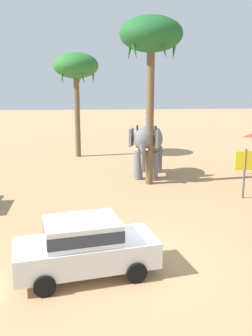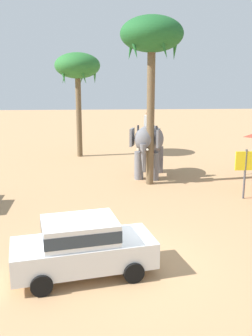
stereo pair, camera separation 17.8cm
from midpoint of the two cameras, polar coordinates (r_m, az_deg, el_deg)
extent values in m
plane|color=tan|center=(12.20, -1.00, -14.13)|extent=(120.00, 120.00, 0.00)
cube|color=white|center=(11.38, -6.47, -12.53)|extent=(4.36, 2.50, 0.76)
cube|color=white|center=(11.08, -7.08, -9.32)|extent=(2.37, 1.95, 0.64)
cube|color=#2D3842|center=(11.08, -7.08, -9.32)|extent=(2.40, 1.98, 0.35)
cylinder|color=black|center=(12.53, -1.25, -11.83)|extent=(0.62, 0.30, 0.60)
cylinder|color=black|center=(11.08, 1.10, -15.42)|extent=(0.62, 0.30, 0.60)
cylinder|color=black|center=(12.20, -13.17, -12.94)|extent=(0.62, 0.30, 0.60)
cylinder|color=black|center=(10.70, -12.62, -16.89)|extent=(0.62, 0.30, 0.60)
ellipsoid|color=slate|center=(22.15, 3.19, 4.28)|extent=(2.42, 3.43, 1.70)
cylinder|color=slate|center=(21.44, 3.91, 0.28)|extent=(0.52, 0.52, 1.60)
cylinder|color=slate|center=(21.58, 1.60, 0.39)|extent=(0.52, 0.52, 1.60)
cylinder|color=slate|center=(23.24, 4.58, 1.29)|extent=(0.52, 0.52, 1.60)
cylinder|color=slate|center=(23.37, 2.44, 1.39)|extent=(0.52, 0.52, 1.60)
ellipsoid|color=slate|center=(20.52, 2.48, 4.40)|extent=(1.34, 1.27, 1.20)
cube|color=slate|center=(20.50, 4.52, 4.51)|extent=(0.34, 0.80, 0.96)
cube|color=slate|center=(20.74, 0.56, 4.65)|extent=(0.34, 0.80, 0.96)
cone|color=slate|center=(20.26, 2.24, 1.41)|extent=(0.45, 0.45, 1.60)
cone|color=beige|center=(20.17, 3.00, 2.80)|extent=(0.28, 0.57, 0.21)
cone|color=beige|center=(20.26, 1.55, 2.86)|extent=(0.28, 0.57, 0.21)
cube|color=white|center=(21.16, 2.86, 7.13)|extent=(0.39, 0.33, 0.60)
sphere|color=#A87A56|center=(21.12, 2.88, 8.27)|extent=(0.22, 0.22, 0.22)
cylinder|color=#333338|center=(21.15, 4.24, 5.61)|extent=(0.12, 0.12, 0.55)
cylinder|color=#333338|center=(21.31, 1.46, 5.70)|extent=(0.12, 0.12, 0.55)
cylinder|color=brown|center=(20.16, 3.36, 8.09)|extent=(0.41, 0.41, 7.60)
ellipsoid|color=#1E5B28|center=(20.19, 3.52, 19.47)|extent=(3.20, 3.20, 1.80)
cone|color=#1E5B28|center=(20.34, 7.02, 17.93)|extent=(0.40, 0.92, 1.64)
cone|color=#1E5B28|center=(21.32, 4.10, 17.78)|extent=(0.91, 0.57, 1.67)
cone|color=#1E5B28|center=(20.74, 0.43, 17.94)|extent=(0.73, 0.83, 1.69)
cone|color=#1E5B28|center=(19.33, 0.80, 18.27)|extent=(0.73, 0.83, 1.69)
cone|color=#1E5B28|center=(19.07, 5.16, 18.29)|extent=(0.91, 0.57, 1.67)
cylinder|color=brown|center=(27.90, -7.52, 8.12)|extent=(0.40, 0.40, 6.30)
ellipsoid|color=#286B2D|center=(27.81, -7.74, 15.01)|extent=(3.20, 3.20, 1.80)
cone|color=#286B2D|center=(27.76, -5.16, 14.04)|extent=(0.40, 0.92, 1.64)
cone|color=#286B2D|center=(28.92, -6.83, 13.97)|extent=(0.91, 0.57, 1.67)
cone|color=#286B2D|center=(28.57, -9.63, 13.89)|extent=(0.73, 0.83, 1.69)
cone|color=#286B2D|center=(27.16, -9.89, 13.92)|extent=(0.73, 0.83, 1.69)
cone|color=#286B2D|center=(26.64, -7.02, 14.03)|extent=(0.91, 0.57, 1.67)
cylinder|color=#4C4C51|center=(18.85, 17.09, -0.86)|extent=(0.10, 0.10, 2.40)
cube|color=yellow|center=(18.71, 17.22, 1.07)|extent=(1.00, 0.08, 0.90)
camera|label=1|loc=(0.09, -90.29, -0.07)|focal=40.60mm
camera|label=2|loc=(0.09, 89.71, 0.07)|focal=40.60mm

